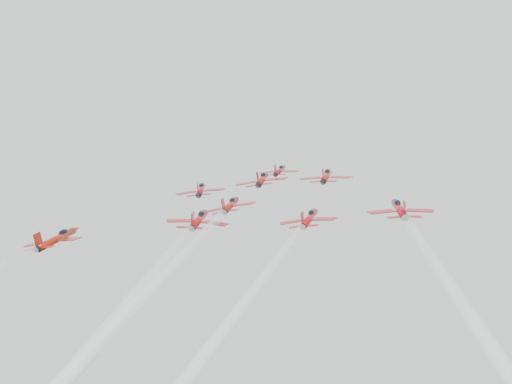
# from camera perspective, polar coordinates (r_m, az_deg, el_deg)

# --- Properties ---
(jet_lead) EXTENTS (8.36, 10.42, 7.55)m
(jet_lead) POSITION_cam_1_polar(r_m,az_deg,el_deg) (146.94, 1.91, 1.74)
(jet_lead) COLOR #A8101F
(jet_row2_left) EXTENTS (9.57, 11.93, 8.64)m
(jet_row2_left) POSITION_cam_1_polar(r_m,az_deg,el_deg) (134.94, -4.41, 0.21)
(jet_row2_left) COLOR maroon
(jet_row2_center) EXTENTS (10.44, 13.01, 9.42)m
(jet_row2_center) POSITION_cam_1_polar(r_m,az_deg,el_deg) (138.37, 0.51, 1.04)
(jet_row2_center) COLOR #9F1A0F
(jet_row2_right) EXTENTS (10.08, 12.57, 9.10)m
(jet_row2_right) POSITION_cam_1_polar(r_m,az_deg,el_deg) (134.77, 5.63, 1.30)
(jet_row2_right) COLOR #A3200F
(jet_center) EXTENTS (9.01, 81.07, 57.01)m
(jet_center) POSITION_cam_1_polar(r_m,az_deg,el_deg) (76.02, -8.45, -8.14)
(jet_center) COLOR #9C190E
(jet_rear_left) EXTENTS (9.62, 86.52, 60.84)m
(jet_rear_left) POSITION_cam_1_polar(r_m,az_deg,el_deg) (66.52, -14.27, -11.63)
(jet_rear_left) COLOR #A6100F
(jet_rear_right) EXTENTS (8.41, 75.66, 53.20)m
(jet_rear_right) POSITION_cam_1_polar(r_m,az_deg,el_deg) (62.71, 1.05, -10.81)
(jet_rear_right) COLOR #B01015
(jet_rear_farright) EXTENTS (9.41, 84.66, 59.53)m
(jet_rear_farright) POSITION_cam_1_polar(r_m,az_deg,el_deg) (59.00, 13.08, -11.12)
(jet_rear_farright) COLOR #A30F1A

